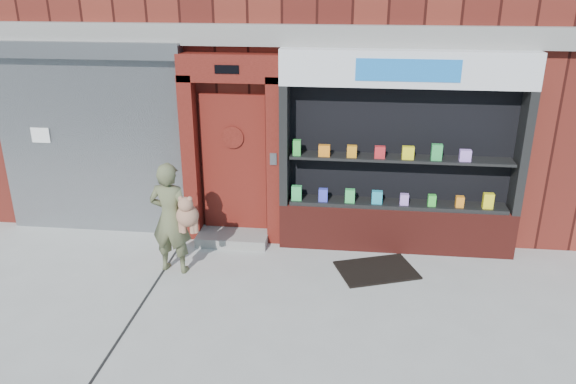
# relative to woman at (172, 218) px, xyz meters

# --- Properties ---
(ground) EXTENTS (80.00, 80.00, 0.00)m
(ground) POSITION_rel_woman_xyz_m (1.37, -0.73, -0.82)
(ground) COLOR #9E9E99
(ground) RESTS_ON ground
(shutter_bay) EXTENTS (3.10, 0.30, 3.04)m
(shutter_bay) POSITION_rel_woman_xyz_m (-1.63, 1.20, 0.90)
(shutter_bay) COLOR gray
(shutter_bay) RESTS_ON ground
(red_door_bay) EXTENTS (1.52, 0.58, 2.90)m
(red_door_bay) POSITION_rel_woman_xyz_m (0.63, 1.13, 0.64)
(red_door_bay) COLOR #4A110C
(red_door_bay) RESTS_ON ground
(pharmacy_bay) EXTENTS (3.50, 0.41, 3.00)m
(pharmacy_bay) POSITION_rel_woman_xyz_m (3.12, 1.09, 0.55)
(pharmacy_bay) COLOR #5D1B16
(pharmacy_bay) RESTS_ON ground
(woman) EXTENTS (0.74, 0.47, 1.61)m
(woman) POSITION_rel_woman_xyz_m (0.00, 0.00, 0.00)
(woman) COLOR #5A5F3E
(woman) RESTS_ON ground
(doormat) EXTENTS (1.26, 1.07, 0.03)m
(doormat) POSITION_rel_woman_xyz_m (2.84, 0.30, -0.81)
(doormat) COLOR black
(doormat) RESTS_ON ground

